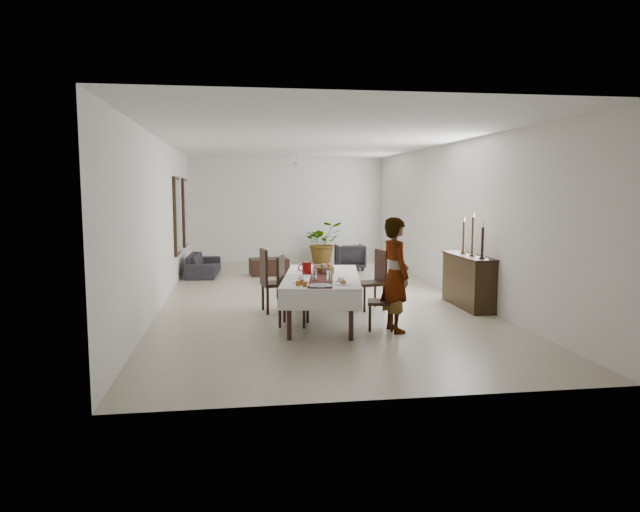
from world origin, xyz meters
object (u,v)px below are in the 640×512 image
at_px(sofa, 203,264).
at_px(dining_table_top, 322,278).
at_px(sideboard_body, 468,282).
at_px(woman, 395,275).
at_px(red_pitcher, 307,268).

bearing_deg(sofa, dining_table_top, -155.08).
relative_size(dining_table_top, sofa, 1.32).
bearing_deg(sofa, sideboard_body, -129.83).
height_order(dining_table_top, sofa, dining_table_top).
height_order(dining_table_top, woman, woman).
bearing_deg(sideboard_body, red_pitcher, -168.42).
distance_m(red_pitcher, sideboard_body, 3.26).
bearing_deg(woman, dining_table_top, 43.25).
relative_size(dining_table_top, woman, 1.39).
xyz_separation_m(woman, sideboard_body, (1.89, 1.64, -0.42)).
bearing_deg(red_pitcher, dining_table_top, -40.59).
height_order(dining_table_top, red_pitcher, red_pitcher).
bearing_deg(sideboard_body, sofa, 137.04).
height_order(red_pitcher, sideboard_body, red_pitcher).
relative_size(red_pitcher, sofa, 0.11).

